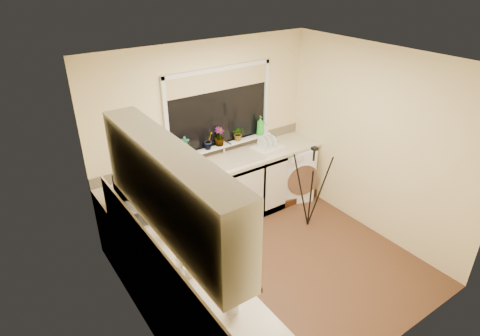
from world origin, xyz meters
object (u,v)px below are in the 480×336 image
plant_c (219,136)px  cup_back (274,140)px  washing_machine (289,171)px  cup_left (189,271)px  soap_bottle_green (260,126)px  dish_rack (268,149)px  kettle (175,226)px  glass_jug (233,304)px  microwave (135,199)px  soap_bottle_clear (264,127)px  laptop (174,174)px  plant_b (209,141)px  plant_d (238,133)px  plant_a (185,146)px  steel_jar (181,264)px  tripod (311,188)px

plant_c → cup_back: 0.91m
washing_machine → cup_left: bearing=-128.5°
plant_c → soap_bottle_green: 0.68m
dish_rack → plant_c: 0.73m
kettle → glass_jug: size_ratio=1.63×
microwave → washing_machine: bearing=-64.8°
soap_bottle_clear → cup_left: 2.94m
laptop → soap_bottle_green: size_ratio=1.46×
washing_machine → soap_bottle_clear: (-0.33, 0.23, 0.71)m
laptop → soap_bottle_green: 1.54m
microwave → cup_left: size_ratio=5.45×
plant_b → plant_d: size_ratio=1.18×
plant_d → cup_back: bearing=-11.0°
microwave → soap_bottle_green: 2.26m
microwave → plant_a: (0.95, 0.68, 0.11)m
laptop → soap_bottle_green: soap_bottle_green is taller
plant_b → laptop: bearing=-159.6°
plant_c → cup_left: (-1.48, -1.87, -0.23)m
plant_d → soap_bottle_clear: (0.46, -0.00, -0.01)m
microwave → plant_c: 1.63m
cup_left → microwave: bearing=89.7°
laptop → cup_back: 1.70m
laptop → microwave: (-0.66, -0.43, 0.09)m
laptop → soap_bottle_green: (1.50, 0.24, 0.22)m
plant_a → plant_b: size_ratio=1.04×
washing_machine → glass_jug: 3.34m
kettle → plant_d: (1.64, 1.29, 0.13)m
cup_back → cup_left: (-2.35, -1.76, 0.01)m
plant_c → plant_d: 0.31m
washing_machine → plant_d: size_ratio=4.23×
plant_d → cup_back: 0.60m
steel_jar → microwave: (0.03, 1.08, 0.10)m
dish_rack → soap_bottle_clear: soap_bottle_clear is taller
soap_bottle_green → cup_left: size_ratio=2.59×
washing_machine → steel_jar: 3.06m
laptop → cup_left: bearing=-123.6°
dish_rack → soap_bottle_clear: bearing=57.5°
plant_a → plant_d: size_ratio=1.23×
plant_a → soap_bottle_green: size_ratio=0.88×
steel_jar → cup_left: size_ratio=1.09×
washing_machine → kettle: size_ratio=3.68×
washing_machine → plant_b: (-1.28, 0.22, 0.74)m
microwave → cup_back: (2.35, 0.57, -0.12)m
microwave → plant_d: bearing=-53.9°
plant_a → plant_d: 0.84m
kettle → cup_back: 2.50m
tripod → plant_a: bearing=157.3°
glass_jug → microwave: size_ratio=0.24×
tripod → microwave: (-2.28, 0.32, 0.47)m
dish_rack → soap_bottle_clear: size_ratio=2.41×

